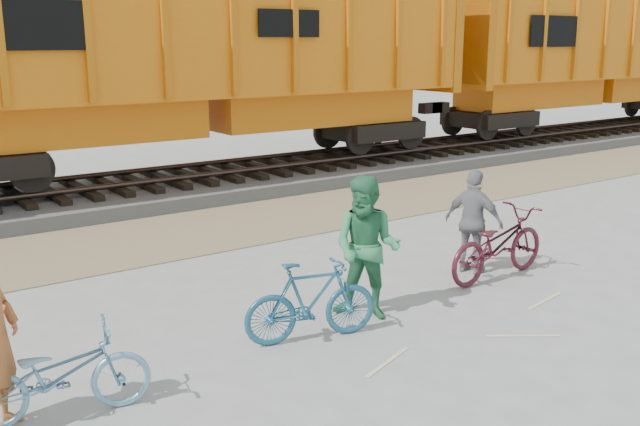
# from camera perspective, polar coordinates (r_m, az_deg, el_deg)

# --- Properties ---
(ground) EXTENTS (120.00, 120.00, 0.00)m
(ground) POSITION_cam_1_polar(r_m,az_deg,el_deg) (9.23, 6.89, -8.49)
(ground) COLOR #9E9E99
(ground) RESTS_ON ground
(gravel_strip) EXTENTS (120.00, 3.00, 0.02)m
(gravel_strip) POSITION_cam_1_polar(r_m,az_deg,el_deg) (13.58, -8.90, -1.27)
(gravel_strip) COLOR #92805A
(gravel_strip) RESTS_ON ground
(ballast_bed) EXTENTS (120.00, 4.00, 0.30)m
(ballast_bed) POSITION_cam_1_polar(r_m,az_deg,el_deg) (16.68, -14.36, 1.73)
(ballast_bed) COLOR slate
(ballast_bed) RESTS_ON ground
(track) EXTENTS (120.00, 2.60, 0.24)m
(track) POSITION_cam_1_polar(r_m,az_deg,el_deg) (16.62, -14.42, 2.82)
(track) COLOR black
(track) RESTS_ON ballast_bed
(hopper_car_center) EXTENTS (14.00, 3.13, 4.65)m
(hopper_car_center) POSITION_cam_1_polar(r_m,az_deg,el_deg) (17.04, -9.45, 11.90)
(hopper_car_center) COLOR black
(hopper_car_center) RESTS_ON track
(hopper_car_right) EXTENTS (14.00, 3.13, 4.65)m
(hopper_car_right) POSITION_cam_1_polar(r_m,az_deg,el_deg) (27.23, 20.81, 11.78)
(hopper_car_right) COLOR black
(hopper_car_right) RESTS_ON track
(bicycle_blue) EXTENTS (1.75, 0.91, 0.88)m
(bicycle_blue) POSITION_cam_1_polar(r_m,az_deg,el_deg) (7.21, -20.14, -12.02)
(bicycle_blue) COLOR #6DA2C6
(bicycle_blue) RESTS_ON ground
(bicycle_teal) EXTENTS (1.69, 0.86, 0.98)m
(bicycle_teal) POSITION_cam_1_polar(r_m,az_deg,el_deg) (8.42, -0.72, -7.04)
(bicycle_teal) COLOR #205977
(bicycle_teal) RESTS_ON ground
(bicycle_maroon) EXTENTS (2.04, 0.80, 1.05)m
(bicycle_maroon) POSITION_cam_1_polar(r_m,az_deg,el_deg) (10.89, 14.03, -2.42)
(bicycle_maroon) COLOR #4E1723
(bicycle_maroon) RESTS_ON ground
(person_man) EXTENTS (1.07, 1.13, 1.84)m
(person_man) POSITION_cam_1_polar(r_m,az_deg,el_deg) (9.00, 3.78, -2.80)
(person_man) COLOR #2F7E4D
(person_man) RESTS_ON ground
(person_woman) EXTENTS (0.64, 1.01, 1.59)m
(person_woman) POSITION_cam_1_polar(r_m,az_deg,el_deg) (11.00, 12.20, -0.70)
(person_woman) COLOR gray
(person_woman) RESTS_ON ground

